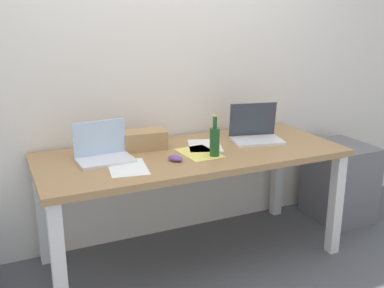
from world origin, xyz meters
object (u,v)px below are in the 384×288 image
at_px(beer_bottle, 215,141).
at_px(computer_mouse, 175,158).
at_px(filing_cabinet, 339,181).
at_px(laptop_left, 103,152).
at_px(cardboard_box, 144,140).
at_px(desk, 192,165).
at_px(laptop_right, 256,133).

height_order(beer_bottle, computer_mouse, beer_bottle).
distance_m(beer_bottle, filing_cabinet, 1.36).
relative_size(laptop_left, beer_bottle, 1.29).
distance_m(beer_bottle, cardboard_box, 0.47).
xyz_separation_m(beer_bottle, cardboard_box, (-0.34, 0.33, -0.04)).
relative_size(laptop_left, filing_cabinet, 0.55).
xyz_separation_m(laptop_left, beer_bottle, (0.63, -0.20, 0.05)).
bearing_deg(desk, beer_bottle, -58.00).
relative_size(cardboard_box, filing_cabinet, 0.46).
xyz_separation_m(laptop_right, filing_cabinet, (0.81, 0.03, -0.49)).
distance_m(laptop_left, laptop_right, 1.05).
relative_size(laptop_right, filing_cabinet, 0.62).
bearing_deg(beer_bottle, laptop_right, 24.97).
distance_m(desk, computer_mouse, 0.23).
bearing_deg(beer_bottle, computer_mouse, 177.61).
bearing_deg(beer_bottle, desk, 122.00).
xyz_separation_m(desk, laptop_left, (-0.55, 0.06, 0.14)).
height_order(computer_mouse, filing_cabinet, computer_mouse).
xyz_separation_m(laptop_right, beer_bottle, (-0.41, -0.19, 0.04)).
bearing_deg(filing_cabinet, laptop_left, -179.34).
bearing_deg(cardboard_box, beer_bottle, -44.21).
relative_size(desk, cardboard_box, 6.96).
relative_size(laptop_right, computer_mouse, 3.72).
bearing_deg(beer_bottle, cardboard_box, 135.79).
bearing_deg(laptop_left, computer_mouse, -26.41).
relative_size(desk, filing_cabinet, 3.20).
height_order(desk, filing_cabinet, desk).
bearing_deg(laptop_right, desk, -173.95).
height_order(laptop_right, cardboard_box, laptop_right).
height_order(beer_bottle, filing_cabinet, beer_bottle).
height_order(desk, computer_mouse, computer_mouse).
bearing_deg(desk, laptop_right, 6.05).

